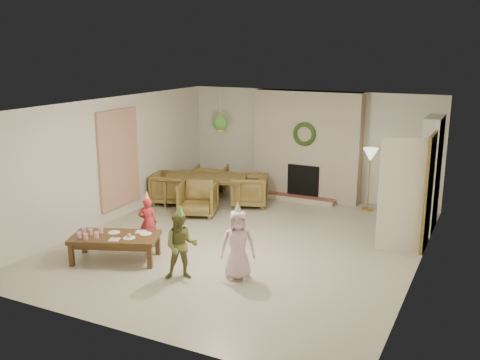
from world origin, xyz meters
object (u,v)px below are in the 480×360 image
Objects in this scene: dining_chair_far at (211,180)px; child_red at (148,222)px; coffee_table_top at (115,237)px; child_pink at (238,245)px; dining_chair_left at (170,188)px; child_plaid at (181,246)px; dining_chair_right at (249,190)px; dining_chair_near at (198,199)px; dining_table at (205,190)px.

child_red is at bearing 81.62° from dining_chair_far.
child_pink is at bearing -14.66° from coffee_table_top.
child_red is at bearing 139.31° from child_pink.
child_plaid is (2.43, -3.35, 0.17)m from dining_chair_left.
dining_chair_near is at bearing -51.34° from dining_chair_right.
coffee_table_top is at bearing -104.53° from dining_table.
coffee_table_top is at bearing 178.75° from dining_chair_left.
child_red reaches higher than dining_chair_far.
coffee_table_top is 1.31× the size of child_pink.
child_red reaches higher than coffee_table_top.
child_pink is (2.02, -0.49, 0.09)m from child_red.
dining_chair_left is at bearing 86.34° from coffee_table_top.
child_pink is at bearing -68.10° from dining_chair_near.
dining_chair_near is 1.00× the size of dining_chair_right.
child_red is 0.83× the size of child_pink.
dining_table is 2.34× the size of dining_chair_near.
dining_table is at bearing 90.00° from dining_chair_far.
coffee_table_top is 1.38m from child_plaid.
child_plaid is at bearing -84.66° from dining_table.
dining_chair_far is 4.83m from child_pink.
dining_table is 3.99m from child_plaid.
dining_chair_left is 0.87× the size of child_red.
dining_chair_left and dining_chair_right have the same top height.
dining_chair_far is at bearing 75.76° from coffee_table_top.
dining_chair_near is 0.74× the size of child_plaid.
dining_chair_far and dining_chair_right have the same top height.
dining_table is 2.03× the size of child_red.
dining_chair_right is (0.95, 0.34, 0.03)m from dining_table.
dining_table reaches higher than coffee_table_top.
child_red is at bearing -29.30° from dining_chair_right.
dining_chair_near and dining_chair_left have the same top height.
dining_chair_near is at bearing -135.00° from dining_chair_left.
dining_chair_far is at bearing 90.00° from dining_chair_near.
coffee_table_top is at bearing -29.06° from dining_chair_right.
coffee_table_top is 0.77m from child_red.
child_red is at bearing 116.59° from child_plaid.
dining_chair_far is 3.57m from child_red.
dining_chair_near is 3.29m from child_pink.
dining_chair_left is 0.74× the size of child_plaid.
child_pink is at bearing 104.73° from dining_chair_far.
dining_chair_right is (1.22, -0.43, 0.00)m from dining_chair_far.
coffee_table_top is 2.16m from child_pink.
dining_table is 2.34× the size of dining_chair_far.
dining_chair_near is 0.72× the size of child_pink.
child_plaid is (1.26, -0.88, 0.08)m from child_red.
dining_table is 2.77m from child_red.
dining_chair_far is at bearing 90.00° from dining_table.
dining_table is 3.51m from coffee_table_top.
dining_chair_left is 1.00× the size of dining_chair_right.
child_pink reaches higher than dining_chair_far.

